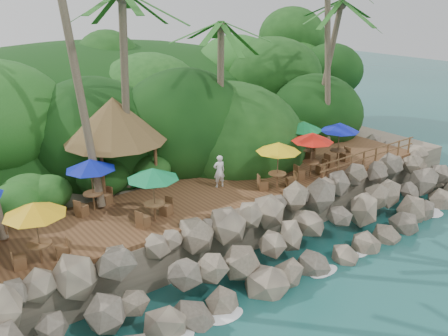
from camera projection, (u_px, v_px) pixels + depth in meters
ground at (309, 281)px, 20.78m from camera, size 140.00×140.00×0.00m
land_base at (133, 160)px, 32.35m from camera, size 32.00×25.20×2.10m
jungle_hill at (89, 148)px, 38.30m from camera, size 44.80×28.00×15.40m
seawall at (278, 239)px, 21.88m from camera, size 29.00×4.00×2.30m
terrace at (224, 190)px, 24.50m from camera, size 26.00×5.00×0.20m
jungle_foliage at (141, 179)px, 31.97m from camera, size 44.00×16.00×12.00m
foam_line at (304, 277)px, 21.00m from camera, size 25.20×0.80×0.06m
palapa at (114, 120)px, 23.52m from camera, size 5.06×5.06×4.60m
dining_clusters at (196, 159)px, 22.60m from camera, size 21.48×5.44×2.43m
railing at (370, 156)px, 27.41m from camera, size 8.30×0.10×1.00m
waiter at (219, 171)px, 24.39m from camera, size 0.69×0.53×1.68m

